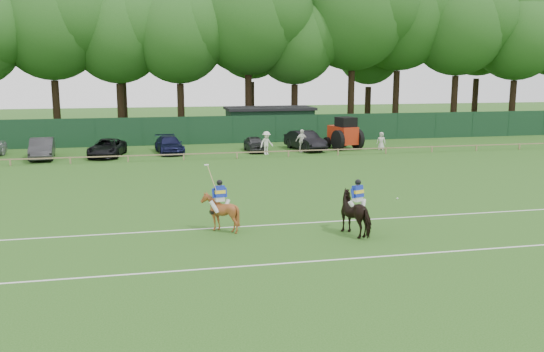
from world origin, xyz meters
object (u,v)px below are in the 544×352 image
object	(u,v)px
sedan_grey	(42,149)
estate_black	(305,141)
horse_dark	(357,213)
hatch_grey	(255,144)
tractor	(344,134)
horse_chestnut	(220,212)
spectator_left	(267,143)
sedan_navy	(169,145)
polo_ball	(397,198)
spectator_mid	(302,141)
suv_black	(107,148)
spectator_right	(381,141)
utility_shed	(269,123)

from	to	relation	value
sedan_grey	estate_black	distance (m)	20.63
horse_dark	sedan_grey	distance (m)	28.87
hatch_grey	tractor	size ratio (longest dim) A/B	1.00
estate_black	horse_chestnut	bearing A→B (deg)	-126.70
spectator_left	tractor	bearing A→B (deg)	-10.50
sedan_navy	polo_ball	world-z (taller)	sedan_navy
estate_black	spectator_mid	xyz separation A→B (m)	(-0.62, -1.16, 0.13)
horse_chestnut	spectator_mid	size ratio (longest dim) A/B	0.87
suv_black	sedan_grey	bearing A→B (deg)	-169.10
spectator_mid	horse_chestnut	bearing A→B (deg)	-129.28
horse_chestnut	suv_black	world-z (taller)	horse_chestnut
estate_black	sedan_navy	bearing A→B (deg)	164.28
hatch_grey	spectator_left	xyz separation A→B (m)	(0.60, -1.88, 0.30)
horse_chestnut	sedan_grey	distance (m)	24.74
spectator_left	spectator_right	bearing A→B (deg)	-21.46
horse_dark	polo_ball	world-z (taller)	horse_dark
horse_dark	sedan_navy	bearing A→B (deg)	-96.66
sedan_navy	estate_black	size ratio (longest dim) A/B	0.97
sedan_grey	sedan_navy	world-z (taller)	sedan_grey
spectator_mid	spectator_right	world-z (taller)	spectator_mid
suv_black	spectator_right	world-z (taller)	spectator_right
horse_chestnut	suv_black	xyz separation A→B (m)	(-6.00, 22.44, -0.13)
horse_chestnut	spectator_right	size ratio (longest dim) A/B	1.08
spectator_left	spectator_mid	world-z (taller)	spectator_mid
utility_shed	horse_dark	bearing A→B (deg)	-95.61
horse_dark	horse_chestnut	xyz separation A→B (m)	(-5.41, 1.66, -0.07)
sedan_grey	tractor	bearing A→B (deg)	-4.73
suv_black	spectator_mid	distance (m)	15.32
hatch_grey	spectator_mid	distance (m)	3.84
suv_black	spectator_left	distance (m)	12.33
suv_black	spectator_right	distance (m)	22.15
sedan_navy	polo_ball	bearing A→B (deg)	-67.77
polo_ball	tractor	bearing A→B (deg)	79.32
suv_black	sedan_navy	xyz separation A→B (m)	(4.76, 0.90, -0.00)
sedan_navy	utility_shed	distance (m)	12.81
horse_dark	spectator_right	distance (m)	25.57
suv_black	utility_shed	bearing A→B (deg)	40.80
suv_black	estate_black	size ratio (longest dim) A/B	1.01
horse_chestnut	polo_ball	world-z (taller)	horse_chestnut
horse_chestnut	spectator_right	distance (m)	26.92
horse_dark	estate_black	distance (m)	24.92
sedan_navy	spectator_left	xyz separation A→B (m)	(7.48, -2.39, 0.24)
horse_chestnut	tractor	xyz separation A→B (m)	(13.27, 22.76, 0.48)
sedan_navy	tractor	bearing A→B (deg)	-9.56
spectator_right	suv_black	bearing A→B (deg)	-152.74
hatch_grey	estate_black	xyz separation A→B (m)	(4.28, 0.03, 0.17)
sedan_grey	spectator_right	world-z (taller)	sedan_grey
hatch_grey	spectator_right	bearing A→B (deg)	-7.45
sedan_grey	utility_shed	bearing A→B (deg)	19.43
spectator_right	horse_dark	bearing A→B (deg)	-85.25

